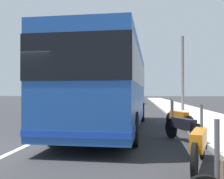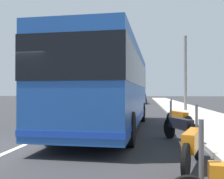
{
  "view_description": "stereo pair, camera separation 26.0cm",
  "coord_description": "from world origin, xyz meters",
  "px_view_note": "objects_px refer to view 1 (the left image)",
  "views": [
    {
      "loc": [
        -6.79,
        -3.32,
        1.55
      ],
      "look_at": [
        5.33,
        -1.98,
        1.7
      ],
      "focal_mm": 41.61,
      "sensor_mm": 36.0,
      "label": 1
    },
    {
      "loc": [
        -6.76,
        -3.58,
        1.55
      ],
      "look_at": [
        5.33,
        -1.98,
        1.7
      ],
      "focal_mm": 41.61,
      "sensor_mm": 36.0,
      "label": 2
    }
  ],
  "objects_px": {
    "coach_bus": "(110,84)",
    "motorcycle_far_end": "(179,118)",
    "car_oncoming": "(135,98)",
    "car_behind_bus": "(112,97)",
    "motorcycle_nearest_curb": "(199,144)",
    "motorcycle_mid_row": "(183,127)",
    "car_side_street": "(94,99)",
    "utility_pole": "(183,74)",
    "car_far_distant": "(136,99)"
  },
  "relations": [
    {
      "from": "motorcycle_nearest_curb",
      "to": "car_far_distant",
      "type": "bearing_deg",
      "value": 20.93
    },
    {
      "from": "motorcycle_far_end",
      "to": "car_oncoming",
      "type": "bearing_deg",
      "value": -14.27
    },
    {
      "from": "utility_pole",
      "to": "car_far_distant",
      "type": "bearing_deg",
      "value": 15.32
    },
    {
      "from": "motorcycle_nearest_curb",
      "to": "utility_pole",
      "type": "relative_size",
      "value": 0.36
    },
    {
      "from": "car_behind_bus",
      "to": "motorcycle_mid_row",
      "type": "bearing_deg",
      "value": 6.25
    },
    {
      "from": "motorcycle_far_end",
      "to": "car_side_street",
      "type": "xyz_separation_m",
      "value": [
        21.18,
        7.5,
        0.25
      ]
    },
    {
      "from": "car_behind_bus",
      "to": "car_side_street",
      "type": "bearing_deg",
      "value": -5.78
    },
    {
      "from": "motorcycle_mid_row",
      "to": "car_side_street",
      "type": "xyz_separation_m",
      "value": [
        24.02,
        7.22,
        0.26
      ]
    },
    {
      "from": "coach_bus",
      "to": "motorcycle_far_end",
      "type": "bearing_deg",
      "value": -80.72
    },
    {
      "from": "car_oncoming",
      "to": "utility_pole",
      "type": "xyz_separation_m",
      "value": [
        -21.66,
        -4.25,
        2.35
      ]
    },
    {
      "from": "motorcycle_far_end",
      "to": "utility_pole",
      "type": "bearing_deg",
      "value": -28.48
    },
    {
      "from": "car_side_street",
      "to": "car_far_distant",
      "type": "xyz_separation_m",
      "value": [
        3.99,
        -5.26,
        -0.08
      ]
    },
    {
      "from": "motorcycle_mid_row",
      "to": "motorcycle_far_end",
      "type": "xyz_separation_m",
      "value": [
        2.83,
        -0.28,
        0.01
      ]
    },
    {
      "from": "motorcycle_nearest_curb",
      "to": "car_side_street",
      "type": "bearing_deg",
      "value": 32.36
    },
    {
      "from": "coach_bus",
      "to": "motorcycle_mid_row",
      "type": "xyz_separation_m",
      "value": [
        -2.48,
        -2.59,
        -1.43
      ]
    },
    {
      "from": "coach_bus",
      "to": "motorcycle_nearest_curb",
      "type": "height_order",
      "value": "coach_bus"
    },
    {
      "from": "car_behind_bus",
      "to": "utility_pole",
      "type": "height_order",
      "value": "utility_pole"
    },
    {
      "from": "utility_pole",
      "to": "coach_bus",
      "type": "bearing_deg",
      "value": 156.5
    },
    {
      "from": "motorcycle_mid_row",
      "to": "car_side_street",
      "type": "bearing_deg",
      "value": -6.45
    },
    {
      "from": "motorcycle_far_end",
      "to": "car_oncoming",
      "type": "relative_size",
      "value": 0.52
    },
    {
      "from": "motorcycle_far_end",
      "to": "utility_pole",
      "type": "distance_m",
      "value": 10.87
    },
    {
      "from": "coach_bus",
      "to": "car_far_distant",
      "type": "bearing_deg",
      "value": 0.88
    },
    {
      "from": "car_behind_bus",
      "to": "utility_pole",
      "type": "distance_m",
      "value": 27.62
    },
    {
      "from": "motorcycle_nearest_curb",
      "to": "motorcycle_mid_row",
      "type": "xyz_separation_m",
      "value": [
        2.77,
        -0.12,
        -0.01
      ]
    },
    {
      "from": "motorcycle_far_end",
      "to": "utility_pole",
      "type": "xyz_separation_m",
      "value": [
        10.4,
        -1.81,
        2.59
      ]
    },
    {
      "from": "car_side_street",
      "to": "utility_pole",
      "type": "distance_m",
      "value": 14.44
    },
    {
      "from": "coach_bus",
      "to": "motorcycle_nearest_curb",
      "type": "bearing_deg",
      "value": -152.52
    },
    {
      "from": "motorcycle_far_end",
      "to": "car_side_street",
      "type": "bearing_deg",
      "value": 0.88
    },
    {
      "from": "car_oncoming",
      "to": "car_behind_bus",
      "type": "distance_m",
      "value": 6.25
    },
    {
      "from": "coach_bus",
      "to": "motorcycle_far_end",
      "type": "xyz_separation_m",
      "value": [
        0.35,
        -2.87,
        -1.42
      ]
    },
    {
      "from": "car_oncoming",
      "to": "car_behind_bus",
      "type": "height_order",
      "value": "car_oncoming"
    },
    {
      "from": "coach_bus",
      "to": "motorcycle_far_end",
      "type": "height_order",
      "value": "coach_bus"
    },
    {
      "from": "car_behind_bus",
      "to": "motorcycle_nearest_curb",
      "type": "bearing_deg",
      "value": 5.49
    },
    {
      "from": "car_far_distant",
      "to": "car_behind_bus",
      "type": "xyz_separation_m",
      "value": [
        11.37,
        4.56,
        0.06
      ]
    },
    {
      "from": "coach_bus",
      "to": "car_side_street",
      "type": "xyz_separation_m",
      "value": [
        21.53,
        4.63,
        -1.17
      ]
    },
    {
      "from": "coach_bus",
      "to": "car_behind_bus",
      "type": "distance_m",
      "value": 37.12
    },
    {
      "from": "car_side_street",
      "to": "motorcycle_far_end",
      "type": "bearing_deg",
      "value": 18.66
    },
    {
      "from": "car_oncoming",
      "to": "motorcycle_mid_row",
      "type": "bearing_deg",
      "value": -176.23
    },
    {
      "from": "motorcycle_mid_row",
      "to": "utility_pole",
      "type": "xyz_separation_m",
      "value": [
        13.23,
        -2.09,
        2.6
      ]
    },
    {
      "from": "motorcycle_mid_row",
      "to": "utility_pole",
      "type": "distance_m",
      "value": 13.65
    },
    {
      "from": "car_far_distant",
      "to": "car_oncoming",
      "type": "height_order",
      "value": "car_oncoming"
    },
    {
      "from": "motorcycle_nearest_curb",
      "to": "car_side_street",
      "type": "relative_size",
      "value": 0.56
    },
    {
      "from": "motorcycle_nearest_curb",
      "to": "car_oncoming",
      "type": "xyz_separation_m",
      "value": [
        37.66,
        2.04,
        0.25
      ]
    },
    {
      "from": "car_far_distant",
      "to": "car_oncoming",
      "type": "relative_size",
      "value": 0.93
    },
    {
      "from": "motorcycle_nearest_curb",
      "to": "motorcycle_far_end",
      "type": "distance_m",
      "value": 5.62
    },
    {
      "from": "motorcycle_mid_row",
      "to": "motorcycle_far_end",
      "type": "relative_size",
      "value": 0.88
    },
    {
      "from": "car_behind_bus",
      "to": "car_oncoming",
      "type": "bearing_deg",
      "value": 41.03
    },
    {
      "from": "motorcycle_mid_row",
      "to": "utility_pole",
      "type": "bearing_deg",
      "value": -32.15
    },
    {
      "from": "motorcycle_nearest_curb",
      "to": "motorcycle_far_end",
      "type": "height_order",
      "value": "same"
    },
    {
      "from": "motorcycle_mid_row",
      "to": "car_side_street",
      "type": "height_order",
      "value": "car_side_street"
    }
  ]
}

